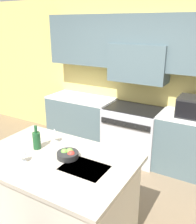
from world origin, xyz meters
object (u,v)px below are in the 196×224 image
object	(u,v)px
wine_glass_far	(55,133)
wine_bottle	(37,140)
fruit_bowl	(68,154)
range_stove	(132,133)
wine_glass_near	(22,152)

from	to	relation	value
wine_glass_far	wine_bottle	bearing A→B (deg)	-106.46
fruit_bowl	wine_bottle	bearing A→B (deg)	-178.03
wine_glass_far	fruit_bowl	bearing A→B (deg)	-31.31
range_stove	fruit_bowl	distance (m)	1.97
wine_glass_far	wine_glass_near	bearing A→B (deg)	-88.46
wine_bottle	wine_glass_near	bearing A→B (deg)	-74.60
range_stove	fruit_bowl	bearing A→B (deg)	-88.35
range_stove	wine_bottle	size ratio (longest dim) A/B	3.39
wine_glass_far	fruit_bowl	xyz separation A→B (m)	(0.35, -0.21, -0.08)
range_stove	wine_glass_near	xyz separation A→B (m)	(-0.28, -2.20, 0.60)
range_stove	wine_glass_near	bearing A→B (deg)	-97.23
wine_glass_far	fruit_bowl	world-z (taller)	wine_glass_far
range_stove	wine_bottle	xyz separation A→B (m)	(-0.36, -1.91, 0.58)
wine_glass_near	fruit_bowl	xyz separation A→B (m)	(0.33, 0.31, -0.08)
range_stove	wine_glass_far	size ratio (longest dim) A/B	5.46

